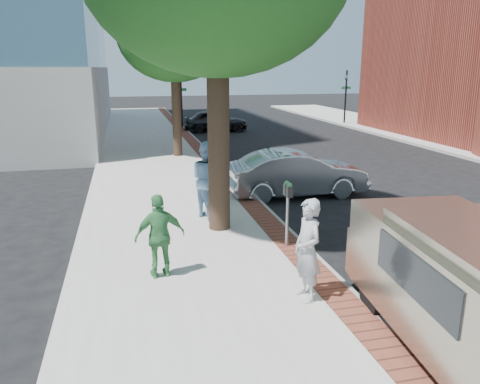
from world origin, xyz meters
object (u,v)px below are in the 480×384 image
object	(u,v)px
bg_car	(216,121)
person_officer	(208,179)
person_gray	(308,250)
parking_meter	(288,200)
person_green	(160,236)
sedan_silver	(296,174)

from	to	relation	value
bg_car	person_officer	bearing A→B (deg)	171.95
person_gray	parking_meter	bearing A→B (deg)	162.16
parking_meter	person_green	xyz separation A→B (m)	(-2.82, -0.90, -0.25)
parking_meter	sedan_silver	distance (m)	4.81
person_green	bg_car	xyz separation A→B (m)	(5.10, 21.25, -0.26)
person_officer	person_green	distance (m)	3.77
sedan_silver	bg_car	world-z (taller)	sedan_silver
person_gray	person_officer	size ratio (longest dim) A/B	0.88
bg_car	parking_meter	bearing A→B (deg)	176.98
person_gray	person_green	distance (m)	2.78
person_officer	person_green	world-z (taller)	person_officer
person_gray	bg_car	distance (m)	22.91
bg_car	sedan_silver	bearing A→B (deg)	-178.16
person_officer	sedan_silver	bearing A→B (deg)	-85.78
person_green	sedan_silver	world-z (taller)	person_green
person_gray	person_officer	world-z (taller)	person_officer
person_gray	person_officer	bearing A→B (deg)	-176.83
person_green	sedan_silver	distance (m)	7.08
person_green	sedan_silver	xyz separation A→B (m)	(4.68, 5.31, -0.22)
parking_meter	person_gray	bearing A→B (deg)	-101.44
person_green	bg_car	bearing A→B (deg)	-111.57
person_gray	sedan_silver	xyz separation A→B (m)	(2.34, 6.81, -0.31)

